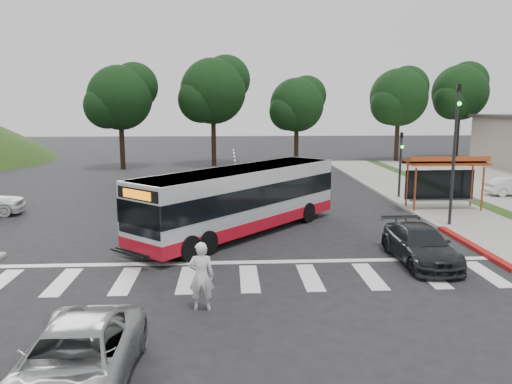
{
  "coord_description": "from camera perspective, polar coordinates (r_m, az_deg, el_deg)",
  "views": [
    {
      "loc": [
        -0.64,
        -20.55,
        5.61
      ],
      "look_at": [
        0.62,
        2.25,
        1.6
      ],
      "focal_mm": 35.0,
      "sensor_mm": 36.0,
      "label": 1
    }
  ],
  "objects": [
    {
      "name": "curb_east",
      "position": [
        30.64,
        15.23,
        -0.8
      ],
      "size": [
        0.3,
        40.0,
        0.15
      ],
      "primitive_type": "cube",
      "color": "#9E9991",
      "rests_on": "ground"
    },
    {
      "name": "curb_east_red",
      "position": [
        21.63,
        23.55,
        -5.72
      ],
      "size": [
        0.32,
        6.0,
        0.15
      ],
      "primitive_type": "cube",
      "color": "maroon",
      "rests_on": "ground"
    },
    {
      "name": "bus_shelter",
      "position": [
        28.28,
        20.74,
        2.7
      ],
      "size": [
        4.2,
        1.6,
        2.86
      ],
      "color": "#973D19",
      "rests_on": "sidewalk_east"
    },
    {
      "name": "tree_ne_b",
      "position": [
        55.92,
        22.33,
        10.58
      ],
      "size": [
        6.16,
        5.74,
        10.02
      ],
      "color": "black",
      "rests_on": "ground"
    },
    {
      "name": "traffic_signal_ne_tall",
      "position": [
        24.37,
        21.78,
        5.18
      ],
      "size": [
        0.18,
        0.37,
        6.5
      ],
      "color": "black",
      "rests_on": "ground"
    },
    {
      "name": "transit_bus",
      "position": [
        21.84,
        -1.68,
        -1.06
      ],
      "size": [
        9.25,
        9.88,
        2.88
      ],
      "primitive_type": null,
      "rotation": [
        0.0,
        0.0,
        -0.73
      ],
      "color": "silver",
      "rests_on": "ground"
    },
    {
      "name": "sidewalk_east",
      "position": [
        31.33,
        18.7,
        -0.77
      ],
      "size": [
        4.0,
        40.0,
        0.12
      ],
      "primitive_type": "cube",
      "color": "gray",
      "rests_on": "ground"
    },
    {
      "name": "tree_north_a",
      "position": [
        46.66,
        -4.84,
        11.54
      ],
      "size": [
        6.6,
        6.15,
        10.17
      ],
      "color": "black",
      "rests_on": "ground"
    },
    {
      "name": "pedestrian",
      "position": [
        13.95,
        -6.28,
        -9.53
      ],
      "size": [
        0.71,
        0.47,
        1.94
      ],
      "primitive_type": "imported",
      "rotation": [
        0.0,
        0.0,
        3.13
      ],
      "color": "silver",
      "rests_on": "ground"
    },
    {
      "name": "silver_suv_south",
      "position": [
        10.87,
        -20.06,
        -17.78
      ],
      "size": [
        2.2,
        4.76,
        1.32
      ],
      "primitive_type": "imported",
      "rotation": [
        0.0,
        0.0,
        -0.0
      ],
      "color": "#939698",
      "rests_on": "ground"
    },
    {
      "name": "crosswalk_ladder",
      "position": [
        16.55,
        -0.77,
        -9.84
      ],
      "size": [
        18.0,
        2.6,
        0.01
      ],
      "primitive_type": "cube",
      "color": "silver",
      "rests_on": "ground"
    },
    {
      "name": "traffic_signal_ne_short",
      "position": [
        30.96,
        16.2,
        3.76
      ],
      "size": [
        0.18,
        0.37,
        4.0
      ],
      "color": "black",
      "rests_on": "ground"
    },
    {
      "name": "ground",
      "position": [
        21.32,
        -1.34,
        -5.3
      ],
      "size": [
        140.0,
        140.0,
        0.0
      ],
      "primitive_type": "plane",
      "color": "black",
      "rests_on": "ground"
    },
    {
      "name": "tree_north_c",
      "position": [
        45.58,
        -15.18,
        10.48
      ],
      "size": [
        6.16,
        5.74,
        9.3
      ],
      "color": "black",
      "rests_on": "ground"
    },
    {
      "name": "dark_sedan",
      "position": [
        18.95,
        18.25,
        -5.76
      ],
      "size": [
        1.86,
        4.45,
        1.28
      ],
      "primitive_type": "imported",
      "rotation": [
        0.0,
        0.0,
        0.01
      ],
      "color": "black",
      "rests_on": "ground"
    },
    {
      "name": "tree_ne_a",
      "position": [
        51.42,
        16.08,
        10.45
      ],
      "size": [
        6.16,
        5.74,
        9.3
      ],
      "color": "black",
      "rests_on": "parking_lot"
    },
    {
      "name": "tree_north_b",
      "position": [
        49.08,
        4.76,
        9.99
      ],
      "size": [
        5.72,
        5.33,
        8.43
      ],
      "color": "black",
      "rests_on": "ground"
    }
  ]
}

